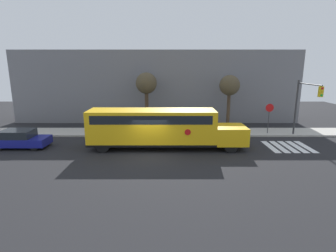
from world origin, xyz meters
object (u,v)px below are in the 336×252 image
object	(u,v)px
traffic_light	(305,101)
tree_near_sidewalk	(147,85)
school_bus	(160,127)
stop_sign	(270,114)
parked_car	(21,139)
tree_far_sidewalk	(230,86)

from	to	relation	value
traffic_light	tree_near_sidewalk	distance (m)	14.64
school_bus	tree_near_sidewalk	bearing A→B (deg)	101.79
school_bus	stop_sign	xyz separation A→B (m)	(9.99, 4.15, 0.22)
traffic_light	school_bus	bearing A→B (deg)	-167.93
school_bus	stop_sign	size ratio (longest dim) A/B	4.10
stop_sign	school_bus	bearing A→B (deg)	-157.44
parked_car	tree_near_sidewalk	world-z (taller)	tree_near_sidewalk
school_bus	tree_far_sidewalk	world-z (taller)	tree_far_sidewalk
parked_car	traffic_light	bearing A→B (deg)	6.03
school_bus	tree_near_sidewalk	world-z (taller)	tree_near_sidewalk
tree_far_sidewalk	tree_near_sidewalk	bearing A→B (deg)	177.02
traffic_light	tree_far_sidewalk	world-z (taller)	tree_far_sidewalk
stop_sign	tree_near_sidewalk	size ratio (longest dim) A/B	0.51
stop_sign	tree_far_sidewalk	world-z (taller)	tree_far_sidewalk
tree_far_sidewalk	stop_sign	bearing A→B (deg)	-41.31
school_bus	parked_car	size ratio (longest dim) A/B	2.92
school_bus	tree_near_sidewalk	distance (m)	7.98
stop_sign	tree_far_sidewalk	size ratio (longest dim) A/B	0.54
parked_car	tree_near_sidewalk	bearing A→B (deg)	37.44
school_bus	tree_near_sidewalk	size ratio (longest dim) A/B	2.11
traffic_light	tree_near_sidewalk	xyz separation A→B (m)	(-13.82, 4.72, 1.04)
parked_car	tree_near_sidewalk	size ratio (longest dim) A/B	0.72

